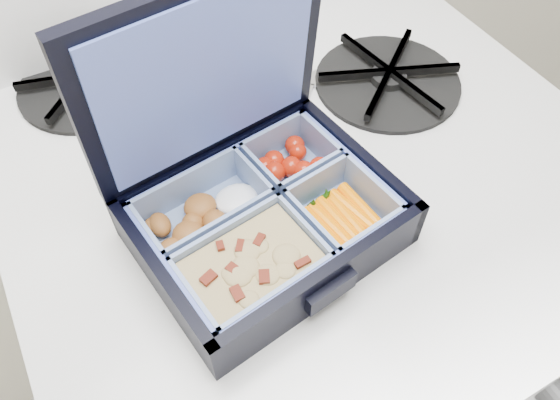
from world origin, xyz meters
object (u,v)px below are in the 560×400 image
bento_box (266,221)px  burner_grate (389,75)px  stove (292,331)px  fork (294,119)px

bento_box → burner_grate: bento_box is taller
burner_grate → bento_box: bearing=-151.4°
stove → fork: (0.02, 0.04, 0.50)m
stove → burner_grate: bearing=15.7°
burner_grate → fork: (-0.13, -0.00, -0.01)m
stove → bento_box: bento_box is taller
stove → burner_grate: burner_grate is taller
bento_box → fork: size_ratio=1.48×
stove → bento_box: (-0.09, -0.09, 0.53)m
burner_grate → fork: size_ratio=1.13×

